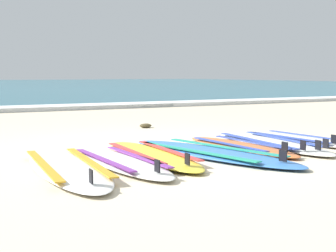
# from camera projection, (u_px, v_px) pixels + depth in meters

# --- Properties ---
(ground_plane) EXTENTS (80.00, 80.00, 0.00)m
(ground_plane) POSITION_uv_depth(u_px,v_px,m) (169.00, 150.00, 5.99)
(ground_plane) COLOR beige
(wave_foam_strip) EXTENTS (80.00, 1.02, 0.11)m
(wave_foam_strip) POSITION_uv_depth(u_px,v_px,m) (31.00, 108.00, 12.41)
(wave_foam_strip) COLOR white
(wave_foam_strip) RESTS_ON ground
(surfboard_0) EXTENTS (0.81, 2.45, 0.18)m
(surfboard_0) POSITION_uv_depth(u_px,v_px,m) (67.00, 167.00, 4.69)
(surfboard_0) COLOR white
(surfboard_0) RESTS_ON ground
(surfboard_1) EXTENTS (0.54, 2.06, 0.18)m
(surfboard_1) POSITION_uv_depth(u_px,v_px,m) (121.00, 162.00, 4.96)
(surfboard_1) COLOR silver
(surfboard_1) RESTS_ON ground
(surfboard_2) EXTENTS (0.67, 2.22, 0.18)m
(surfboard_2) POSITION_uv_depth(u_px,v_px,m) (151.00, 155.00, 5.38)
(surfboard_2) COLOR yellow
(surfboard_2) RESTS_ON ground
(surfboard_3) EXTENTS (1.16, 2.63, 0.18)m
(surfboard_3) POSITION_uv_depth(u_px,v_px,m) (210.00, 152.00, 5.54)
(surfboard_3) COLOR #3875CC
(surfboard_3) RESTS_ON ground
(surfboard_4) EXTENTS (0.59, 1.98, 0.18)m
(surfboard_4) POSITION_uv_depth(u_px,v_px,m) (240.00, 146.00, 6.03)
(surfboard_4) COLOR orange
(surfboard_4) RESTS_ON ground
(surfboard_5) EXTENTS (0.76, 2.37, 0.18)m
(surfboard_5) POSITION_uv_depth(u_px,v_px,m) (270.00, 143.00, 6.34)
(surfboard_5) COLOR silver
(surfboard_5) RESTS_ON ground
(surfboard_6) EXTENTS (0.65, 1.99, 0.18)m
(surfboard_6) POSITION_uv_depth(u_px,v_px,m) (298.00, 139.00, 6.66)
(surfboard_6) COLOR white
(surfboard_6) RESTS_ON ground
(seaweed_clump_mid_sand) EXTENTS (0.21, 0.17, 0.07)m
(seaweed_clump_mid_sand) POSITION_uv_depth(u_px,v_px,m) (146.00, 126.00, 8.42)
(seaweed_clump_mid_sand) COLOR #4C4228
(seaweed_clump_mid_sand) RESTS_ON ground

